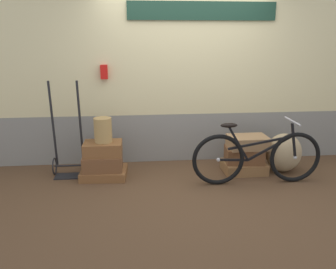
# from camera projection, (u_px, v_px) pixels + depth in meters

# --- Properties ---
(ground) EXTENTS (9.63, 5.20, 0.06)m
(ground) POSITION_uv_depth(u_px,v_px,m) (191.00, 181.00, 4.84)
(ground) COLOR #513823
(station_building) EXTENTS (7.63, 0.74, 2.40)m
(station_building) POSITION_uv_depth(u_px,v_px,m) (184.00, 83.00, 5.32)
(station_building) COLOR gray
(station_building) RESTS_ON ground
(suitcase_0) EXTENTS (0.65, 0.51, 0.12)m
(suitcase_0) POSITION_uv_depth(u_px,v_px,m) (104.00, 173.00, 4.88)
(suitcase_0) COLOR brown
(suitcase_0) RESTS_ON ground
(suitcase_1) EXTENTS (0.53, 0.40, 0.21)m
(suitcase_1) POSITION_uv_depth(u_px,v_px,m) (103.00, 162.00, 4.83)
(suitcase_1) COLOR brown
(suitcase_1) RESTS_ON suitcase_0
(suitcase_2) EXTENTS (0.52, 0.37, 0.18)m
(suitcase_2) POSITION_uv_depth(u_px,v_px,m) (103.00, 148.00, 4.80)
(suitcase_2) COLOR brown
(suitcase_2) RESTS_ON suitcase_1
(suitcase_3) EXTENTS (0.60, 0.46, 0.15)m
(suitcase_3) POSITION_uv_depth(u_px,v_px,m) (244.00, 167.00, 5.07)
(suitcase_3) COLOR olive
(suitcase_3) RESTS_ON ground
(suitcase_4) EXTENTS (0.56, 0.43, 0.21)m
(suitcase_4) POSITION_uv_depth(u_px,v_px,m) (244.00, 155.00, 5.02)
(suitcase_4) COLOR brown
(suitcase_4) RESTS_ON suitcase_3
(suitcase_5) EXTENTS (0.55, 0.39, 0.17)m
(suitcase_5) POSITION_uv_depth(u_px,v_px,m) (248.00, 142.00, 4.96)
(suitcase_5) COLOR #9E754C
(suitcase_5) RESTS_ON suitcase_4
(wicker_basket) EXTENTS (0.24, 0.24, 0.34)m
(wicker_basket) POSITION_uv_depth(u_px,v_px,m) (103.00, 130.00, 4.74)
(wicker_basket) COLOR #A8844C
(wicker_basket) RESTS_ON suitcase_2
(luggage_trolley) EXTENTS (0.45, 0.34, 1.33)m
(luggage_trolley) POSITION_uv_depth(u_px,v_px,m) (69.00, 152.00, 4.90)
(luggage_trolley) COLOR black
(luggage_trolley) RESTS_ON ground
(burlap_sack) EXTENTS (0.51, 0.44, 0.56)m
(burlap_sack) POSITION_uv_depth(u_px,v_px,m) (284.00, 153.00, 5.04)
(burlap_sack) COLOR tan
(burlap_sack) RESTS_ON ground
(bicycle) EXTENTS (1.73, 0.46, 0.85)m
(bicycle) POSITION_uv_depth(u_px,v_px,m) (257.00, 157.00, 4.60)
(bicycle) COLOR black
(bicycle) RESTS_ON ground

